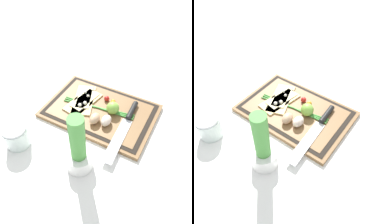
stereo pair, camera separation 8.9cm
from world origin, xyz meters
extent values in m
plane|color=white|center=(0.00, 0.00, 0.00)|extent=(6.00, 6.00, 0.00)
cube|color=brown|center=(0.00, 0.00, 0.01)|extent=(0.45, 0.31, 0.02)
cube|color=black|center=(0.00, 0.00, 0.02)|extent=(0.43, 0.28, 0.00)
cube|color=brown|center=(0.00, 0.00, 0.02)|extent=(0.39, 0.25, 0.00)
cube|color=#DBBC7F|center=(0.09, -0.01, 0.02)|extent=(0.14, 0.20, 0.01)
cube|color=beige|center=(0.09, -0.03, 0.03)|extent=(0.11, 0.16, 0.00)
sphere|color=silver|center=(0.07, 0.01, 0.04)|extent=(0.02, 0.02, 0.02)
sphere|color=silver|center=(0.10, -0.05, 0.03)|extent=(0.01, 0.01, 0.01)
cube|color=#DBBC7F|center=(0.08, 0.00, 0.02)|extent=(0.11, 0.19, 0.01)
cube|color=beige|center=(0.08, -0.01, 0.03)|extent=(0.08, 0.15, 0.00)
sphere|color=silver|center=(0.08, 0.03, 0.04)|extent=(0.02, 0.02, 0.02)
sphere|color=silver|center=(0.08, -0.03, 0.03)|extent=(0.01, 0.01, 0.01)
cube|color=silver|center=(-0.13, 0.11, 0.02)|extent=(0.05, 0.22, 0.00)
cylinder|color=black|center=(-0.12, -0.05, 0.03)|extent=(0.03, 0.10, 0.02)
ellipsoid|color=tan|center=(-0.01, 0.07, 0.04)|extent=(0.04, 0.05, 0.04)
ellipsoid|color=beige|center=(-0.06, 0.06, 0.04)|extent=(0.04, 0.05, 0.04)
sphere|color=#7FB742|center=(-0.05, -0.01, 0.05)|extent=(0.05, 0.05, 0.05)
sphere|color=red|center=(0.00, -0.06, 0.03)|extent=(0.02, 0.02, 0.02)
sphere|color=orange|center=(-0.03, -0.06, 0.03)|extent=(0.02, 0.02, 0.02)
cylinder|color=#47933D|center=(0.01, 0.00, 0.02)|extent=(0.31, 0.02, 0.01)
cylinder|color=#47933D|center=(0.01, 0.00, 0.02)|extent=(0.31, 0.04, 0.01)
cylinder|color=#47933D|center=(0.01, 0.00, 0.02)|extent=(0.31, 0.07, 0.01)
cylinder|color=white|center=(-0.06, 0.26, 0.03)|extent=(0.09, 0.09, 0.06)
cylinder|color=#47933D|center=(-0.06, 0.26, 0.14)|extent=(0.05, 0.05, 0.21)
cylinder|color=silver|center=(0.19, 0.29, 0.04)|extent=(0.09, 0.09, 0.08)
cylinder|color=olive|center=(0.19, 0.29, 0.02)|extent=(0.08, 0.08, 0.03)
cylinder|color=silver|center=(0.19, 0.29, 0.08)|extent=(0.09, 0.09, 0.01)
camera|label=1|loc=(-0.29, 0.58, 0.67)|focal=35.00mm
camera|label=2|loc=(-0.37, 0.53, 0.67)|focal=35.00mm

